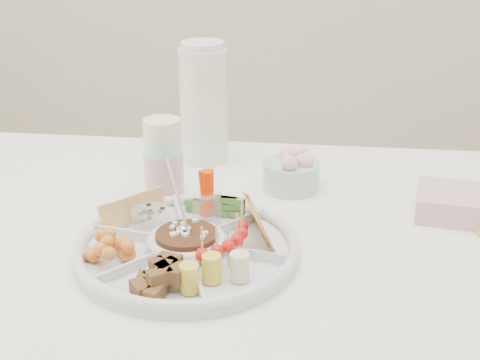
# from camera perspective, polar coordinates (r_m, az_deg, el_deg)

# --- Properties ---
(party_tray) EXTENTS (0.45, 0.45, 0.04)m
(party_tray) POSITION_cam_1_polar(r_m,az_deg,el_deg) (1.15, -4.55, -5.52)
(party_tray) COLOR silver
(party_tray) RESTS_ON dining_table
(bean_dip) EXTENTS (0.12, 0.12, 0.04)m
(bean_dip) POSITION_cam_1_polar(r_m,az_deg,el_deg) (1.15, -4.56, -5.19)
(bean_dip) COLOR black
(bean_dip) RESTS_ON party_tray
(tortillas) EXTENTS (0.12, 0.12, 0.06)m
(tortillas) POSITION_cam_1_polar(r_m,az_deg,el_deg) (1.16, 1.79, -3.96)
(tortillas) COLOR #BB7B35
(tortillas) RESTS_ON party_tray
(carrot_cucumber) EXTENTS (0.12, 0.12, 0.09)m
(carrot_cucumber) POSITION_cam_1_polar(r_m,az_deg,el_deg) (1.24, -2.34, -1.09)
(carrot_cucumber) COLOR #FF3900
(carrot_cucumber) RESTS_ON party_tray
(pita_raisins) EXTENTS (0.12, 0.12, 0.05)m
(pita_raisins) POSITION_cam_1_polar(r_m,az_deg,el_deg) (1.24, -8.28, -2.44)
(pita_raisins) COLOR tan
(pita_raisins) RESTS_ON party_tray
(cherries) EXTENTS (0.12, 0.12, 0.04)m
(cherries) POSITION_cam_1_polar(r_m,az_deg,el_deg) (1.14, -11.09, -5.50)
(cherries) COLOR orange
(cherries) RESTS_ON party_tray
(granola_chunks) EXTENTS (0.12, 0.12, 0.04)m
(granola_chunks) POSITION_cam_1_polar(r_m,az_deg,el_deg) (1.04, -7.30, -8.14)
(granola_chunks) COLOR brown
(granola_chunks) RESTS_ON party_tray
(banana_tomato) EXTENTS (0.12, 0.12, 0.08)m
(banana_tomato) POSITION_cam_1_polar(r_m,az_deg,el_deg) (1.05, -0.22, -6.35)
(banana_tomato) COLOR #FFE18E
(banana_tomato) RESTS_ON party_tray
(cup_stack) EXTENTS (0.10, 0.10, 0.22)m
(cup_stack) POSITION_cam_1_polar(r_m,az_deg,el_deg) (1.33, -6.61, 2.68)
(cup_stack) COLOR #B9C2B4
(cup_stack) RESTS_ON dining_table
(thermos) EXTENTS (0.12, 0.12, 0.28)m
(thermos) POSITION_cam_1_polar(r_m,az_deg,el_deg) (1.52, -3.12, 6.70)
(thermos) COLOR silver
(thermos) RESTS_ON dining_table
(flower_bowl) EXTENTS (0.13, 0.13, 0.09)m
(flower_bowl) POSITION_cam_1_polar(r_m,az_deg,el_deg) (1.40, 4.41, 0.94)
(flower_bowl) COLOR #A2E1C5
(flower_bowl) RESTS_ON dining_table
(napkin_stack) EXTENTS (0.17, 0.15, 0.05)m
(napkin_stack) POSITION_cam_1_polar(r_m,az_deg,el_deg) (1.35, 17.96, -1.94)
(napkin_stack) COLOR #CFA4A8
(napkin_stack) RESTS_ON dining_table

